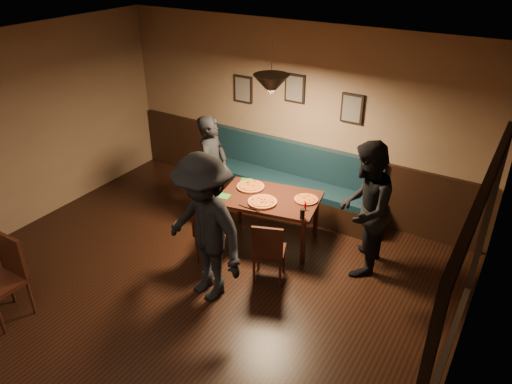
% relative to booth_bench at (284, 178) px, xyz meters
% --- Properties ---
extents(floor, '(7.00, 7.00, 0.00)m').
position_rel_booth_bench_xyz_m(floor, '(0.00, -3.20, -0.50)').
color(floor, black).
rests_on(floor, ground).
extents(ceiling, '(7.00, 7.00, 0.00)m').
position_rel_booth_bench_xyz_m(ceiling, '(0.00, -3.20, 2.30)').
color(ceiling, silver).
rests_on(ceiling, ground).
extents(wall_back, '(6.00, 0.00, 6.00)m').
position_rel_booth_bench_xyz_m(wall_back, '(0.00, 0.30, 0.90)').
color(wall_back, '#8C704F').
rests_on(wall_back, ground).
extents(wall_right, '(0.00, 7.00, 7.00)m').
position_rel_booth_bench_xyz_m(wall_right, '(3.00, -3.20, 0.90)').
color(wall_right, '#8C704F').
rests_on(wall_right, ground).
extents(wainscot, '(5.88, 0.06, 1.00)m').
position_rel_booth_bench_xyz_m(wainscot, '(0.00, 0.27, 0.00)').
color(wainscot, black).
rests_on(wainscot, ground).
extents(booth_bench, '(3.00, 0.60, 1.00)m').
position_rel_booth_bench_xyz_m(booth_bench, '(0.00, 0.00, 0.00)').
color(booth_bench, '#0F232D').
rests_on(booth_bench, ground).
extents(window_frame, '(0.06, 2.56, 1.86)m').
position_rel_booth_bench_xyz_m(window_frame, '(2.96, -2.70, 1.00)').
color(window_frame, black).
rests_on(window_frame, wall_right).
extents(window_glass, '(0.00, 2.40, 2.40)m').
position_rel_booth_bench_xyz_m(window_glass, '(2.93, -2.70, 1.00)').
color(window_glass, black).
rests_on(window_glass, wall_right).
extents(picture_left, '(0.32, 0.04, 0.42)m').
position_rel_booth_bench_xyz_m(picture_left, '(-0.90, 0.27, 1.20)').
color(picture_left, black).
rests_on(picture_left, wall_back).
extents(picture_center, '(0.32, 0.04, 0.42)m').
position_rel_booth_bench_xyz_m(picture_center, '(0.00, 0.27, 1.35)').
color(picture_center, black).
rests_on(picture_center, wall_back).
extents(picture_right, '(0.32, 0.04, 0.42)m').
position_rel_booth_bench_xyz_m(picture_right, '(0.90, 0.27, 1.20)').
color(picture_right, black).
rests_on(picture_right, wall_back).
extents(pendant_lamp, '(0.44, 0.44, 0.25)m').
position_rel_booth_bench_xyz_m(pendant_lamp, '(0.31, -0.98, 1.75)').
color(pendant_lamp, black).
rests_on(pendant_lamp, ceiling).
extents(dining_table, '(1.46, 1.09, 0.71)m').
position_rel_booth_bench_xyz_m(dining_table, '(0.31, -0.98, -0.15)').
color(dining_table, black).
rests_on(dining_table, floor).
extents(chair_near_left, '(0.45, 0.45, 0.92)m').
position_rel_booth_bench_xyz_m(chair_near_left, '(-0.10, -1.72, -0.04)').
color(chair_near_left, black).
rests_on(chair_near_left, floor).
extents(chair_near_right, '(0.49, 0.49, 0.86)m').
position_rel_booth_bench_xyz_m(chair_near_right, '(0.72, -1.70, -0.07)').
color(chair_near_right, black).
rests_on(chair_near_right, floor).
extents(diner_left, '(0.50, 0.66, 1.64)m').
position_rel_booth_bench_xyz_m(diner_left, '(-0.70, -0.88, 0.32)').
color(diner_left, black).
rests_on(diner_left, floor).
extents(diner_right, '(0.77, 0.93, 1.76)m').
position_rel_booth_bench_xyz_m(diner_right, '(1.60, -0.90, 0.38)').
color(diner_right, black).
rests_on(diner_right, floor).
extents(diner_front, '(1.32, 0.96, 1.83)m').
position_rel_booth_bench_xyz_m(diner_front, '(0.24, -2.33, 0.42)').
color(diner_front, black).
rests_on(diner_front, floor).
extents(pizza_a, '(0.49, 0.49, 0.04)m').
position_rel_booth_bench_xyz_m(pizza_a, '(-0.05, -0.88, 0.23)').
color(pizza_a, orange).
rests_on(pizza_a, dining_table).
extents(pizza_b, '(0.39, 0.39, 0.04)m').
position_rel_booth_bench_xyz_m(pizza_b, '(0.31, -1.17, 0.23)').
color(pizza_b, orange).
rests_on(pizza_b, dining_table).
extents(pizza_c, '(0.41, 0.41, 0.04)m').
position_rel_booth_bench_xyz_m(pizza_c, '(0.77, -0.81, 0.23)').
color(pizza_c, gold).
rests_on(pizza_c, dining_table).
extents(soda_glass, '(0.07, 0.07, 0.13)m').
position_rel_booth_bench_xyz_m(soda_glass, '(0.93, -1.24, 0.28)').
color(soda_glass, black).
rests_on(soda_glass, dining_table).
extents(tabasco_bottle, '(0.03, 0.03, 0.13)m').
position_rel_booth_bench_xyz_m(tabasco_bottle, '(0.87, -1.03, 0.27)').
color(tabasco_bottle, '#A10511').
rests_on(tabasco_bottle, dining_table).
extents(napkin_a, '(0.20, 0.20, 0.01)m').
position_rel_booth_bench_xyz_m(napkin_a, '(-0.22, -0.74, 0.21)').
color(napkin_a, '#1C6A1F').
rests_on(napkin_a, dining_table).
extents(napkin_b, '(0.16, 0.16, 0.01)m').
position_rel_booth_bench_xyz_m(napkin_b, '(-0.23, -1.28, 0.21)').
color(napkin_b, '#1F7424').
rests_on(napkin_b, dining_table).
extents(cutlery_set, '(0.21, 0.04, 0.00)m').
position_rel_booth_bench_xyz_m(cutlery_set, '(0.23, -1.38, 0.21)').
color(cutlery_set, silver).
rests_on(cutlery_set, dining_table).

